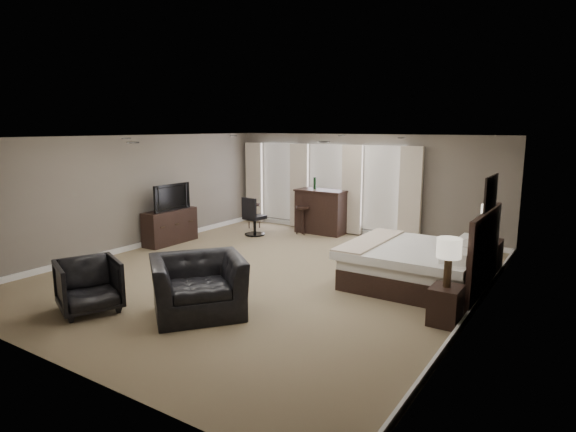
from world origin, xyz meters
The scene contains 16 objects.
room centered at (0.00, 0.00, 1.30)m, with size 7.60×8.60×2.64m.
window_bay centered at (-1.00, 4.11, 1.20)m, with size 5.25×0.20×2.30m.
bed centered at (2.58, 0.94, 0.72)m, with size 2.27×2.16×1.44m, color silver.
nightstand_near centered at (3.47, -0.51, 0.27)m, with size 0.41×0.50×0.55m, color black.
nightstand_far centered at (3.47, 2.39, 0.33)m, with size 0.49×0.60×0.65m, color black.
lamp_near centered at (3.47, -0.51, 0.90)m, with size 0.34×0.34×0.71m, color beige.
lamp_far centered at (3.47, 2.39, 0.99)m, with size 0.33×0.33×0.69m, color beige.
wall_art centered at (3.70, 0.94, 1.75)m, with size 0.04×0.96×0.56m, color slate.
dresser centered at (-3.45, 0.80, 0.41)m, with size 0.46×1.41×0.82m, color black.
tv centered at (-3.45, 0.80, 0.89)m, with size 1.10×0.63×0.14m, color black.
armchair_near centered at (0.24, -2.15, 0.59)m, with size 1.34×0.87×1.17m, color black.
armchair_far centered at (-1.23, -2.97, 0.44)m, with size 0.86×0.81×0.89m, color black.
bar_counter centered at (-0.94, 3.80, 0.58)m, with size 1.34×0.70×1.17m, color black.
bar_stool_left centered at (-2.80, 3.31, 0.35)m, with size 0.33×0.33×0.70m, color black.
bar_stool_right centered at (-1.29, 3.41, 0.37)m, with size 0.35×0.35×0.74m, color black.
desk_chair centered at (-2.25, 2.60, 0.51)m, with size 0.52×0.52×1.01m, color black.
Camera 1 is at (5.12, -7.20, 2.78)m, focal length 30.00 mm.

